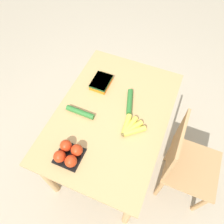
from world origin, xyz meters
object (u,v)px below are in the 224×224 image
at_px(chair, 185,163).
at_px(banana_bunch, 131,128).
at_px(cucumber_far, 80,112).
at_px(tomato_pack, 68,154).
at_px(carrot_bag, 101,82).
at_px(cucumber_near, 130,102).

distance_m(chair, banana_bunch, 0.55).
relative_size(banana_bunch, cucumber_far, 0.82).
relative_size(tomato_pack, cucumber_far, 0.78).
distance_m(carrot_bag, cucumber_far, 0.31).
distance_m(banana_bunch, carrot_bag, 0.46).
bearing_deg(cucumber_near, chair, 72.56).
bearing_deg(chair, banana_bunch, 94.34).
relative_size(carrot_bag, cucumber_near, 0.80).
distance_m(tomato_pack, carrot_bag, 0.64).
xyz_separation_m(chair, cucumber_far, (0.06, -0.84, 0.30)).
height_order(chair, tomato_pack, chair).
height_order(chair, carrot_bag, chair).
distance_m(chair, tomato_pack, 0.90).
xyz_separation_m(carrot_bag, cucumber_far, (0.31, -0.03, -0.01)).
bearing_deg(carrot_bag, banana_bunch, 50.71).
distance_m(banana_bunch, tomato_pack, 0.45).
xyz_separation_m(chair, tomato_pack, (0.38, -0.75, 0.33)).
relative_size(banana_bunch, tomato_pack, 1.05).
bearing_deg(chair, tomato_pack, 116.54).
distance_m(tomato_pack, cucumber_far, 0.33).
xyz_separation_m(chair, cucumber_near, (-0.17, -0.54, 0.30)).
distance_m(tomato_pack, cucumber_near, 0.59).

